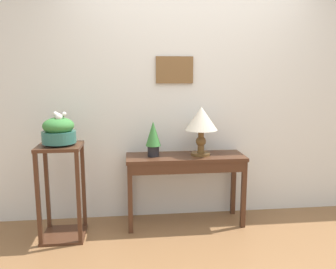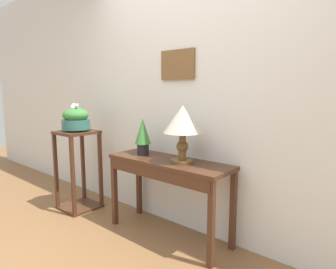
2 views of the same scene
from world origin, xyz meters
The scene contains 6 objects.
back_wall_with_art centered at (0.00, 1.39, 1.40)m, with size 9.00×0.13×2.80m.
console_table centered at (-0.09, 1.07, 0.62)m, with size 1.19×0.40×0.72m.
table_lamp centered at (0.07, 1.10, 1.07)m, with size 0.33×0.33×0.49m.
potted_plant_on_console centered at (-0.41, 1.10, 0.92)m, with size 0.15×0.15×0.35m.
pedestal_stand_left centered at (-1.28, 0.92, 0.45)m, with size 0.39×0.39×0.89m.
planter_bowl_wide centered at (-1.28, 0.92, 1.03)m, with size 0.31×0.31×0.31m.
Camera 1 is at (-0.65, -2.23, 1.54)m, focal length 36.77 mm.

